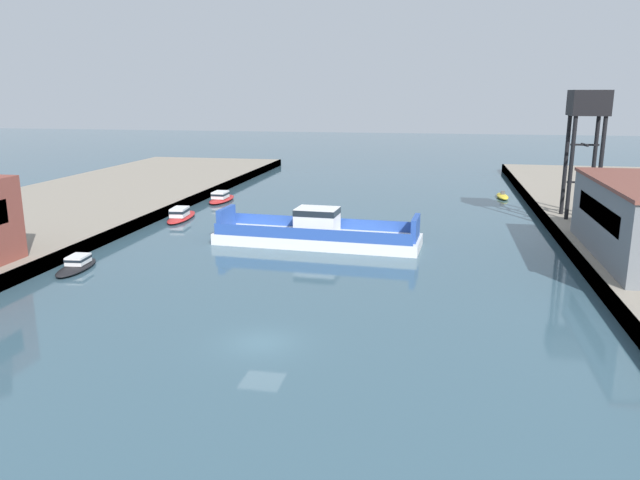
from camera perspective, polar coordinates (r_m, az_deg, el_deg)
The scene contains 7 objects.
ground_plane at distance 37.56m, azimuth -5.50°, elevation -9.56°, with size 400.00×400.00×0.00m, color #385666.
chain_ferry at distance 60.54m, azimuth -0.27°, elevation 0.61°, with size 20.65×6.84×3.70m.
moored_boat_near_left at distance 56.10m, azimuth -21.77°, elevation -2.16°, with size 2.66×6.04×1.18m.
moored_boat_near_right at distance 85.98m, azimuth -9.21°, elevation 3.93°, with size 2.60×7.39×1.47m.
moored_boat_mid_left at distance 74.57m, azimuth -12.89°, elevation 2.30°, with size 3.15×8.16×1.51m.
moored_boat_mid_right at distance 91.45m, azimuth 16.69°, elevation 3.95°, with size 1.77×5.29×1.07m.
crane_tower at distance 72.63m, azimuth 23.74°, elevation 10.66°, with size 3.86×3.86×13.78m.
Camera 1 is at (10.05, -33.06, 14.73)m, focal length 34.24 mm.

